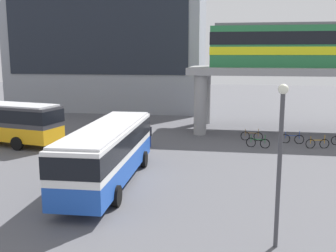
# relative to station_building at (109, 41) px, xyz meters

# --- Properties ---
(ground_plane) EXTENTS (120.00, 120.00, 0.00)m
(ground_plane) POSITION_rel_station_building_xyz_m (9.71, -17.92, -8.52)
(ground_plane) COLOR #515156
(station_building) EXTENTS (23.74, 10.15, 17.04)m
(station_building) POSITION_rel_station_building_xyz_m (0.00, 0.00, 0.00)
(station_building) COLOR gray
(station_building) RESTS_ON ground_plane
(train) EXTENTS (19.64, 2.96, 3.84)m
(train) POSITION_rel_station_building_xyz_m (23.35, -12.34, -0.78)
(train) COLOR #26723F
(train) RESTS_ON elevated_platform
(bus_main) EXTENTS (2.98, 11.10, 3.22)m
(bus_main) POSITION_rel_station_building_xyz_m (9.21, -29.62, -6.53)
(bus_main) COLOR #1E4CB2
(bus_main) RESTS_ON ground_plane
(bicycle_brown) EXTENTS (1.78, 0.27, 1.04)m
(bicycle_brown) POSITION_rel_station_building_xyz_m (17.30, -17.07, -8.16)
(bicycle_brown) COLOR black
(bicycle_brown) RESTS_ON ground_plane
(bicycle_green) EXTENTS (1.75, 0.49, 1.04)m
(bicycle_green) POSITION_rel_station_building_xyz_m (17.66, -19.53, -8.16)
(bicycle_green) COLOR black
(bicycle_green) RESTS_ON ground_plane
(bicycle_orange) EXTENTS (1.77, 0.37, 1.04)m
(bicycle_orange) POSITION_rel_station_building_xyz_m (22.04, -19.05, -8.16)
(bicycle_orange) COLOR black
(bicycle_orange) RESTS_ON ground_plane
(bicycle_blue) EXTENTS (1.79, 0.25, 1.04)m
(bicycle_blue) POSITION_rel_station_building_xyz_m (20.42, -17.63, -8.16)
(bicycle_blue) COLOR black
(bicycle_blue) RESTS_ON ground_plane
(pedestrian_at_kerb) EXTENTS (0.46, 0.38, 1.78)m
(pedestrian_at_kerb) POSITION_rel_station_building_xyz_m (9.49, -20.59, -7.68)
(pedestrian_at_kerb) COLOR navy
(pedestrian_at_kerb) RESTS_ON ground_plane
(lamp_post) EXTENTS (0.36, 0.36, 5.97)m
(lamp_post) POSITION_rel_station_building_xyz_m (17.42, -35.54, -4.98)
(lamp_post) COLOR #3F3F44
(lamp_post) RESTS_ON ground_plane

